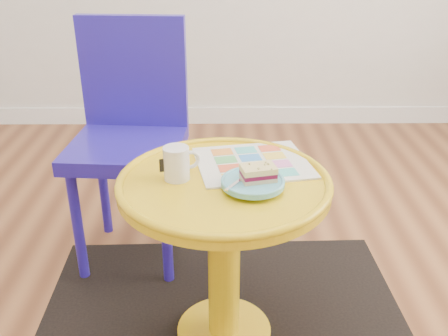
{
  "coord_description": "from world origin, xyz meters",
  "views": [
    {
      "loc": [
        0.0,
        -1.41,
        1.26
      ],
      "look_at": [
        0.01,
        -0.1,
        0.64
      ],
      "focal_mm": 40.0,
      "sensor_mm": 36.0,
      "label": 1
    }
  ],
  "objects_px": {
    "side_table": "(224,229)",
    "chair": "(130,126)",
    "newspaper": "(253,163)",
    "plate": "(253,183)",
    "mug": "(177,162)"
  },
  "relations": [
    {
      "from": "mug",
      "to": "plate",
      "type": "bearing_deg",
      "value": -36.12
    },
    {
      "from": "side_table",
      "to": "chair",
      "type": "bearing_deg",
      "value": 123.47
    },
    {
      "from": "chair",
      "to": "newspaper",
      "type": "relative_size",
      "value": 2.81
    },
    {
      "from": "plate",
      "to": "chair",
      "type": "bearing_deg",
      "value": 126.34
    },
    {
      "from": "chair",
      "to": "newspaper",
      "type": "distance_m",
      "value": 0.64
    },
    {
      "from": "chair",
      "to": "newspaper",
      "type": "bearing_deg",
      "value": -39.47
    },
    {
      "from": "newspaper",
      "to": "mug",
      "type": "height_order",
      "value": "mug"
    },
    {
      "from": "chair",
      "to": "plate",
      "type": "bearing_deg",
      "value": -49.24
    },
    {
      "from": "chair",
      "to": "mug",
      "type": "bearing_deg",
      "value": -62.54
    },
    {
      "from": "side_table",
      "to": "chair",
      "type": "distance_m",
      "value": 0.68
    },
    {
      "from": "mug",
      "to": "plate",
      "type": "xyz_separation_m",
      "value": [
        0.22,
        -0.07,
        -0.03
      ]
    },
    {
      "from": "side_table",
      "to": "chair",
      "type": "relative_size",
      "value": 0.65
    },
    {
      "from": "newspaper",
      "to": "plate",
      "type": "distance_m",
      "value": 0.17
    },
    {
      "from": "chair",
      "to": "mug",
      "type": "relative_size",
      "value": 9.02
    },
    {
      "from": "newspaper",
      "to": "plate",
      "type": "bearing_deg",
      "value": -104.14
    }
  ]
}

